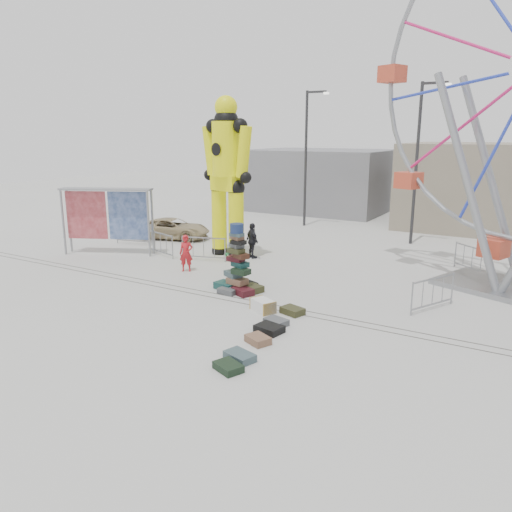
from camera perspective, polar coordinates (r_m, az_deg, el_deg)
The scene contains 26 objects.
ground at distance 16.59m, azimuth -3.92°, elevation -5.77°, with size 90.00×90.00×0.00m, color #9E9E99.
track_line_near at distance 17.06m, azimuth -2.78°, elevation -5.18°, with size 40.00×0.04×0.01m, color #47443F.
track_line_far at distance 17.38m, azimuth -2.06°, elevation -4.81°, with size 40.00×0.04×0.01m, color #47443F.
building_right at distance 33.08m, azimuth 27.21°, elevation 7.01°, with size 12.00×8.00×5.00m, color gray.
building_left at distance 38.07m, azimuth 7.34°, elevation 8.65°, with size 10.00×8.00×4.40m, color gray.
lamp_post_right at distance 26.54m, azimuth 18.12°, elevation 10.84°, with size 1.41×0.25×8.00m.
lamp_post_left at distance 30.69m, azimuth 5.88°, elevation 11.75°, with size 1.41×0.25×8.00m.
suitcase_tower at distance 18.00m, azimuth -2.08°, elevation -1.86°, with size 1.88×1.57×2.48m.
crash_test_dummy at distance 22.79m, azimuth -3.35°, elevation 9.64°, with size 2.96×1.30×7.41m.
banner_scaffold at distance 24.27m, azimuth -16.68°, elevation 5.61°, with size 4.20×2.44×3.10m.
steamer_trunk at distance 16.06m, azimuth 0.79°, elevation -5.68°, with size 0.83×0.48×0.39m, color silver.
row_case_0 at distance 15.90m, azimuth 4.19°, elevation -6.26°, with size 0.71×0.50×0.21m, color #35361B.
row_case_1 at distance 15.01m, azimuth 2.32°, elevation -7.52°, with size 0.68×0.47×0.19m, color #4F5255.
row_case_2 at distance 14.47m, azimuth 1.53°, elevation -8.31°, with size 0.76×0.59×0.21m, color black.
row_case_3 at distance 13.75m, azimuth 0.22°, elevation -9.53°, with size 0.67×0.49×0.21m, color brown.
row_case_4 at distance 12.81m, azimuth -1.87°, elevation -11.39°, with size 0.79×0.49×0.20m, color #3F545A.
row_case_5 at distance 12.31m, azimuth -3.19°, elevation -12.54°, with size 0.70×0.50×0.19m, color black.
barricade_dummy_a at distance 26.37m, azimuth -13.77°, elevation 2.48°, with size 2.00×0.10×1.10m, color gray, non-canonical shape.
barricade_dummy_b at distance 23.67m, azimuth -10.85°, elevation 1.37°, with size 2.00×0.10×1.10m, color gray, non-canonical shape.
barricade_dummy_c at distance 22.39m, azimuth -6.01°, elevation 0.83°, with size 2.00×0.10×1.10m, color gray, non-canonical shape.
barricade_wheel_front at distance 17.07m, azimuth 19.55°, elevation -4.05°, with size 2.00×0.10×1.10m, color gray, non-canonical shape.
barricade_wheel_back at distance 22.20m, azimuth 23.46°, elevation -0.37°, with size 2.00×0.10×1.10m, color gray, non-canonical shape.
pedestrian_red at distance 20.73m, azimuth -7.99°, elevation 0.31°, with size 0.55×0.36×1.52m, color red.
pedestrian_green at distance 19.87m, azimuth -2.47°, elevation 0.33°, with size 0.90×0.70×1.85m, color #1B6C2E.
pedestrian_black at distance 22.67m, azimuth -0.43°, elevation 1.75°, with size 0.95×0.40×1.63m, color black.
parked_suv at distance 27.42m, azimuth -9.45°, elevation 3.11°, with size 1.82×3.95×1.10m, color tan.
Camera 1 is at (8.85, -12.89, 5.56)m, focal length 35.00 mm.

